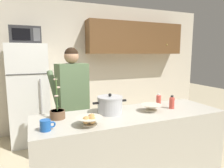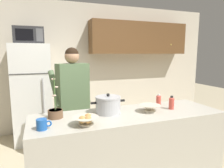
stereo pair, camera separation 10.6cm
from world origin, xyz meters
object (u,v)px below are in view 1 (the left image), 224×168
refrigerator (29,94)px  empty_bowl (151,107)px  bottle_mid_counter (159,99)px  coffee_mug (46,125)px  bread_bowl (90,120)px  person_near_pot (72,93)px  bottle_near_edge (172,102)px  cooking_pot (110,105)px  potted_orchid (57,113)px  microwave (26,35)px

refrigerator → empty_bowl: bearing=-55.5°
empty_bowl → bottle_mid_counter: 0.33m
coffee_mug → bread_bowl: bearing=-4.2°
refrigerator → bottle_mid_counter: refrigerator is taller
person_near_pot → bottle_near_edge: person_near_pot is taller
cooking_pot → person_near_pot: bearing=111.3°
cooking_pot → coffee_mug: (-0.69, -0.26, -0.05)m
person_near_pot → cooking_pot: 0.75m
potted_orchid → cooking_pot: bearing=-3.5°
coffee_mug → bottle_near_edge: (1.45, 0.15, 0.03)m
coffee_mug → bottle_near_edge: 1.46m
empty_bowl → potted_orchid: size_ratio=0.56×
empty_bowl → bottle_near_edge: (0.29, 0.01, 0.03)m
microwave → empty_bowl: (1.29, -1.85, -0.91)m
person_near_pot → refrigerator: bearing=117.5°
refrigerator → microwave: bearing=-89.9°
coffee_mug → potted_orchid: size_ratio=0.31×
cooking_pot → bottle_near_edge: 0.77m
potted_orchid → bottle_near_edge: bearing=-6.1°
empty_bowl → potted_orchid: bearing=171.9°
refrigerator → potted_orchid: bearing=-81.3°
empty_bowl → cooking_pot: bearing=166.5°
coffee_mug → bread_bowl: bread_bowl is taller
refrigerator → bread_bowl: refrigerator is taller
empty_bowl → bottle_mid_counter: bottle_mid_counter is taller
microwave → cooking_pot: (0.82, -1.74, -0.86)m
bottle_mid_counter → potted_orchid: 1.28m
bottle_mid_counter → cooking_pot: bearing=-172.0°
bottle_near_edge → potted_orchid: potted_orchid is taller
coffee_mug → bottle_near_edge: size_ratio=0.82×
empty_bowl → potted_orchid: 1.03m
refrigerator → bottle_mid_counter: (1.54, -1.66, 0.12)m
bottle_near_edge → microwave: bearing=130.6°
cooking_pot → coffee_mug: size_ratio=2.99×
cooking_pot → bottle_near_edge: cooking_pot is taller
cooking_pot → potted_orchid: bearing=176.5°
microwave → person_near_pot: (0.55, -1.03, -0.84)m
coffee_mug → bottle_near_edge: bearing=5.9°
microwave → empty_bowl: bearing=-55.2°
cooking_pot → bread_bowl: 0.43m
bottle_near_edge → cooking_pot: bearing=172.1°
empty_bowl → microwave: bearing=124.8°
cooking_pot → bottle_near_edge: (0.76, -0.11, -0.02)m
bread_bowl → bottle_mid_counter: 1.10m
refrigerator → bottle_near_edge: (1.58, -1.86, 0.13)m
person_near_pot → bread_bowl: 0.99m
bottle_near_edge → bottle_mid_counter: bearing=101.8°
coffee_mug → bottle_mid_counter: 1.45m
refrigerator → person_near_pot: (0.55, -1.06, 0.17)m
microwave → coffee_mug: 2.19m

